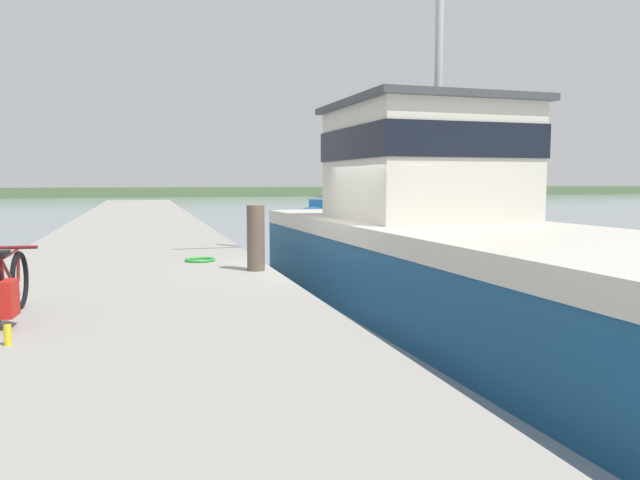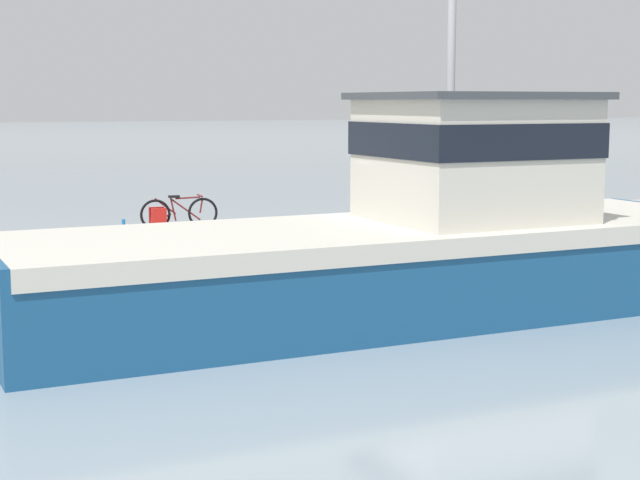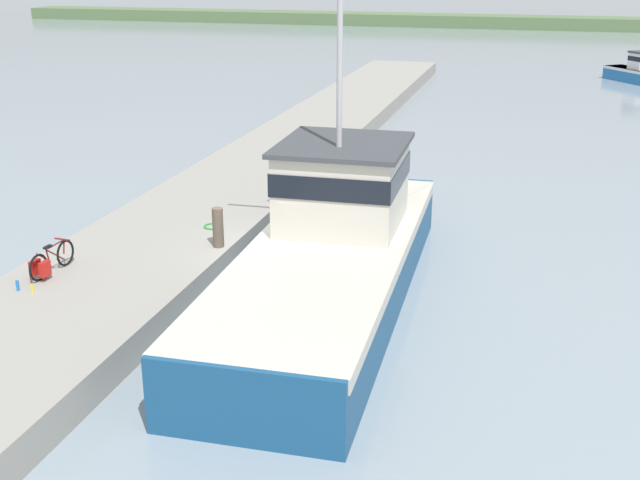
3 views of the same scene
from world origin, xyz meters
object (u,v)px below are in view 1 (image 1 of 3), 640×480
at_px(bicycle_touring, 3,290).
at_px(water_bottle_on_curb, 8,335).
at_px(fishing_boat_main, 448,238).
at_px(boat_orange_near, 337,199).
at_px(mooring_post, 256,238).

height_order(bicycle_touring, water_bottle_on_curb, bicycle_touring).
xyz_separation_m(bicycle_touring, water_bottle_on_curb, (0.23, -1.04, -0.24)).
distance_m(fishing_boat_main, boat_orange_near, 41.11).
distance_m(bicycle_touring, mooring_post, 4.38).
bearing_deg(boat_orange_near, fishing_boat_main, 38.24).
height_order(fishing_boat_main, boat_orange_near, fishing_boat_main).
bearing_deg(bicycle_touring, boat_orange_near, 71.72).
bearing_deg(boat_orange_near, bicycle_touring, 31.20).
distance_m(fishing_boat_main, mooring_post, 3.31).
distance_m(fishing_boat_main, bicycle_touring, 6.98).
height_order(fishing_boat_main, water_bottle_on_curb, fishing_boat_main).
xyz_separation_m(fishing_boat_main, water_bottle_on_curb, (-6.25, -3.64, -0.40)).
xyz_separation_m(boat_orange_near, mooring_post, (-13.87, -39.34, 0.58)).
height_order(mooring_post, water_bottle_on_curb, mooring_post).
bearing_deg(fishing_boat_main, water_bottle_on_curb, -151.47).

